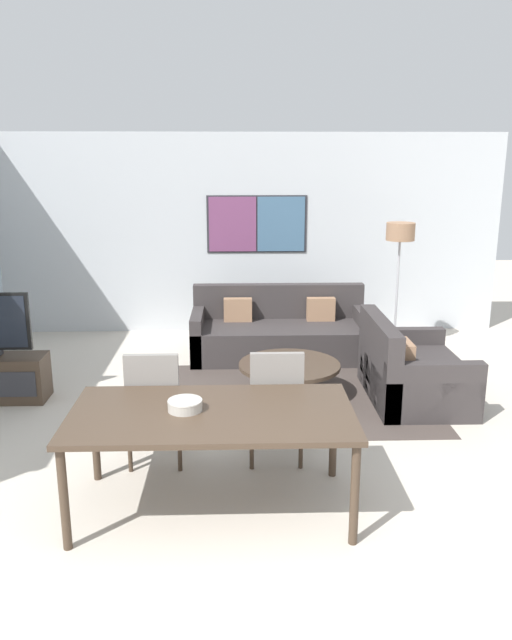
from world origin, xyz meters
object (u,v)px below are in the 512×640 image
(dining_chair_centre, at_px, (276,401))
(floor_lamp, at_px, (400,242))
(sofa_side, at_px, (408,374))
(fruit_bowl, at_px, (185,404))
(sofa_main, at_px, (280,334))
(dining_table, at_px, (212,420))
(coffee_table, at_px, (289,372))
(dining_chair_left, at_px, (155,403))

(dining_chair_centre, relative_size, floor_lamp, 0.59)
(sofa_side, height_order, floor_lamp, floor_lamp)
(fruit_bowl, bearing_deg, sofa_main, 75.69)
(dining_table, relative_size, fruit_bowl, 8.11)
(sofa_side, height_order, fruit_bowl, sofa_side)
(coffee_table, bearing_deg, floor_lamp, 46.07)
(sofa_side, bearing_deg, dining_chair_left, 119.22)
(sofa_main, xyz_separation_m, fruit_bowl, (-0.91, -3.57, 0.52))
(dining_table, bearing_deg, sofa_main, 78.62)
(coffee_table, distance_m, floor_lamp, 2.45)
(floor_lamp, bearing_deg, fruit_bowl, -123.39)
(fruit_bowl, bearing_deg, coffee_table, 66.56)
(sofa_side, bearing_deg, dining_table, 136.35)
(dining_chair_left, relative_size, dining_chair_centre, 1.00)
(coffee_table, xyz_separation_m, dining_chair_centre, (-0.23, -1.43, 0.26))
(sofa_side, height_order, dining_chair_left, dining_chair_left)
(sofa_main, bearing_deg, dining_chair_centre, -94.60)
(sofa_main, relative_size, dining_chair_centre, 2.24)
(sofa_side, xyz_separation_m, dining_chair_centre, (-1.46, -1.36, 0.26))
(sofa_side, height_order, coffee_table, sofa_side)
(coffee_table, height_order, dining_table, dining_table)
(sofa_main, height_order, dining_chair_centre, dining_chair_centre)
(coffee_table, distance_m, dining_chair_centre, 1.47)
(dining_chair_centre, distance_m, fruit_bowl, 0.99)
(sofa_main, height_order, fruit_bowl, sofa_main)
(fruit_bowl, bearing_deg, dining_chair_left, 114.84)
(fruit_bowl, bearing_deg, dining_table, -7.51)
(dining_chair_centre, bearing_deg, fruit_bowl, -135.40)
(dining_table, height_order, floor_lamp, floor_lamp)
(sofa_side, height_order, dining_table, sofa_side)
(dining_table, xyz_separation_m, dining_chair_left, (-0.49, 0.68, -0.15))
(dining_table, distance_m, floor_lamp, 4.37)
(sofa_side, bearing_deg, fruit_bowl, 133.38)
(sofa_main, relative_size, dining_table, 1.12)
(dining_chair_left, bearing_deg, sofa_side, 29.22)
(dining_chair_left, bearing_deg, floor_lamp, 47.88)
(sofa_main, bearing_deg, fruit_bowl, -104.31)
(dining_table, bearing_deg, coffee_table, 71.19)
(coffee_table, relative_size, dining_chair_centre, 1.07)
(coffee_table, height_order, dining_chair_centre, dining_chair_centre)
(dining_table, height_order, dining_chair_left, dining_chair_left)
(dining_table, relative_size, dining_chair_centre, 2.00)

